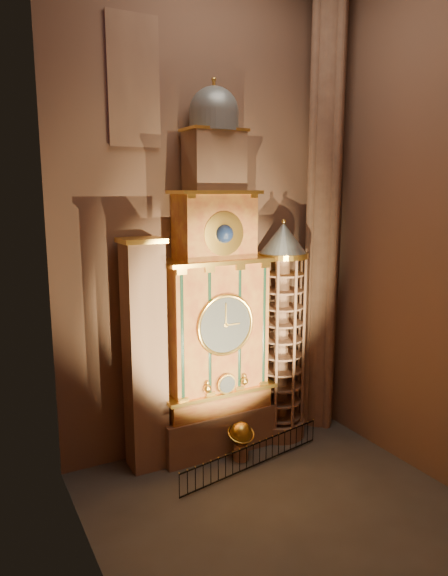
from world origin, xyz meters
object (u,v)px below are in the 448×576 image
portrait_tower (145,355)px  iron_railing (253,456)px  astronomical_clock (215,312)px  celestial_globe (241,437)px  stair_turret (281,333)px

portrait_tower → iron_railing: 6.56m
astronomical_clock → celestial_globe: astronomical_clock is taller
stair_turret → celestial_globe: size_ratio=5.99×
portrait_tower → stair_turret: (6.90, -0.28, 0.12)m
astronomical_clock → iron_railing: 6.59m
astronomical_clock → portrait_tower: astronomical_clock is taller
portrait_tower → celestial_globe: (3.92, -1.56, -4.07)m
astronomical_clock → stair_turret: (3.50, -0.26, -1.41)m
stair_turret → iron_railing: size_ratio=1.40×
portrait_tower → stair_turret: 6.91m
astronomical_clock → portrait_tower: bearing=179.7°
astronomical_clock → portrait_tower: size_ratio=1.64×
portrait_tower → astronomical_clock: bearing=-0.3°
iron_railing → stair_turret: bearing=36.9°
astronomical_clock → iron_railing: astronomical_clock is taller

